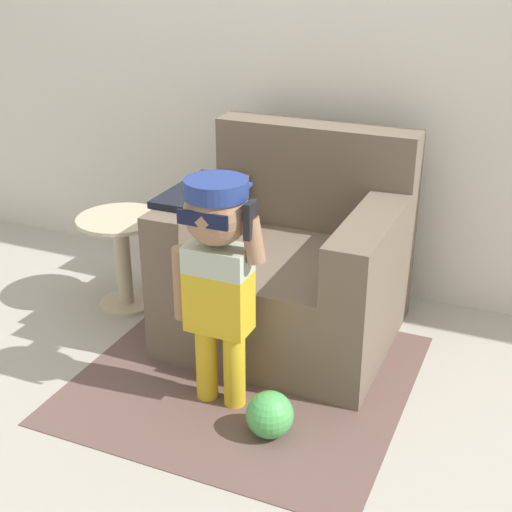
# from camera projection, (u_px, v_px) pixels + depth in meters

# --- Properties ---
(ground_plane) EXTENTS (10.00, 10.00, 0.00)m
(ground_plane) POSITION_uv_depth(u_px,v_px,m) (248.00, 322.00, 3.38)
(ground_plane) COLOR #ADA89E
(wall_back) EXTENTS (10.00, 0.05, 2.60)m
(wall_back) POSITION_uv_depth(u_px,v_px,m) (298.00, 23.00, 3.35)
(wall_back) COLOR silver
(wall_back) RESTS_ON ground_plane
(armchair) EXTENTS (0.96, 0.88, 0.90)m
(armchair) POSITION_uv_depth(u_px,v_px,m) (290.00, 266.00, 3.18)
(armchair) COLOR #6B5B4C
(armchair) RESTS_ON ground_plane
(person_child) EXTENTS (0.37, 0.28, 0.91)m
(person_child) POSITION_uv_depth(u_px,v_px,m) (217.00, 260.00, 2.56)
(person_child) COLOR gold
(person_child) RESTS_ON ground_plane
(side_table) EXTENTS (0.41, 0.41, 0.47)m
(side_table) POSITION_uv_depth(u_px,v_px,m) (123.00, 253.00, 3.43)
(side_table) COLOR beige
(side_table) RESTS_ON ground_plane
(rug) EXTENTS (1.30, 1.25, 0.01)m
(rug) POSITION_uv_depth(u_px,v_px,m) (245.00, 377.00, 2.95)
(rug) COLOR brown
(rug) RESTS_ON ground_plane
(toy_ball) EXTENTS (0.18, 0.18, 0.18)m
(toy_ball) POSITION_uv_depth(u_px,v_px,m) (270.00, 415.00, 2.58)
(toy_ball) COLOR #4CB256
(toy_ball) RESTS_ON ground_plane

